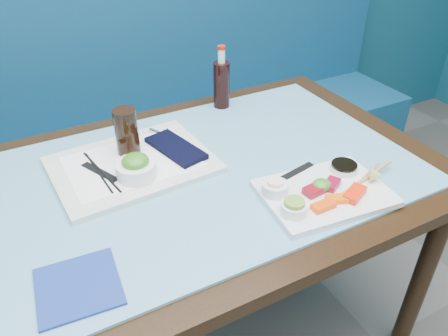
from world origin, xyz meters
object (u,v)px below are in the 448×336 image
dining_table (200,197)px  cola_glass (127,132)px  sashimi_plate (324,193)px  blue_napkin (78,286)px  cola_bottle_body (222,85)px  booth_bench (126,149)px  seaweed_bowl (136,170)px  serving_tray (133,165)px

dining_table → cola_glass: cola_glass is taller
sashimi_plate → blue_napkin: (-0.64, -0.01, -0.01)m
cola_bottle_body → booth_bench: bearing=116.9°
cola_glass → booth_bench: bearing=77.6°
cola_bottle_body → seaweed_bowl: bearing=-144.1°
booth_bench → blue_napkin: 1.23m
booth_bench → serving_tray: (-0.16, -0.73, 0.39)m
blue_napkin → booth_bench: bearing=70.2°
seaweed_bowl → blue_napkin: bearing=-127.5°
seaweed_bowl → cola_bottle_body: 0.52m
booth_bench → cola_bottle_body: size_ratio=18.39×
booth_bench → serving_tray: booth_bench is taller
sashimi_plate → blue_napkin: size_ratio=1.97×
dining_table → serving_tray: 0.22m
sashimi_plate → blue_napkin: bearing=-173.7°
dining_table → booth_bench: bearing=90.0°
dining_table → cola_bottle_body: cola_bottle_body is taller
dining_table → cola_glass: bearing=131.3°
serving_tray → seaweed_bowl: (-0.01, -0.07, 0.03)m
seaweed_bowl → serving_tray: bearing=82.4°
serving_tray → blue_napkin: serving_tray is taller
booth_bench → sashimi_plate: 1.19m
dining_table → sashimi_plate: (0.24, -0.25, 0.10)m
sashimi_plate → seaweed_bowl: (-0.41, 0.29, 0.03)m
dining_table → cola_glass: 0.28m
cola_bottle_body → blue_napkin: 0.89m
sashimi_plate → serving_tray: same height
sashimi_plate → seaweed_bowl: size_ratio=2.95×
booth_bench → sashimi_plate: bearing=-77.5°
seaweed_bowl → booth_bench: bearing=78.2°
dining_table → sashimi_plate: size_ratio=4.31×
dining_table → cola_bottle_body: 0.46m
sashimi_plate → cola_bottle_body: (0.01, 0.60, 0.07)m
serving_tray → cola_bottle_body: bearing=25.5°
booth_bench → blue_napkin: size_ratio=18.16×
sashimi_plate → cola_glass: cola_glass is taller
blue_napkin → dining_table: bearing=33.3°
booth_bench → serving_tray: bearing=-102.2°
serving_tray → seaweed_bowl: 0.08m
booth_bench → cola_bottle_body: booth_bench is taller
serving_tray → cola_bottle_body: size_ratio=2.70×
serving_tray → cola_glass: (0.01, 0.05, 0.08)m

